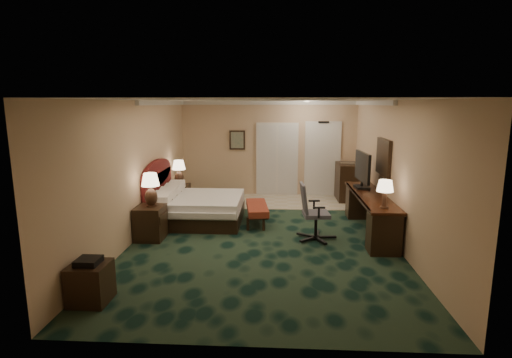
# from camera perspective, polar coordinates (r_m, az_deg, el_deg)

# --- Properties ---
(floor) EXTENTS (5.00, 7.50, 0.00)m
(floor) POSITION_cam_1_polar(r_m,az_deg,el_deg) (8.16, 1.06, -8.13)
(floor) COLOR black
(floor) RESTS_ON ground
(ceiling) EXTENTS (5.00, 7.50, 0.00)m
(ceiling) POSITION_cam_1_polar(r_m,az_deg,el_deg) (7.72, 1.13, 11.19)
(ceiling) COLOR silver
(ceiling) RESTS_ON wall_back
(wall_back) EXTENTS (5.00, 0.00, 2.70)m
(wall_back) POSITION_cam_1_polar(r_m,az_deg,el_deg) (11.54, 1.80, 4.34)
(wall_back) COLOR #D0B18F
(wall_back) RESTS_ON ground
(wall_front) EXTENTS (5.00, 0.00, 2.70)m
(wall_front) POSITION_cam_1_polar(r_m,az_deg,el_deg) (4.18, -0.87, -7.27)
(wall_front) COLOR #D0B18F
(wall_front) RESTS_ON ground
(wall_left) EXTENTS (0.00, 7.50, 2.70)m
(wall_left) POSITION_cam_1_polar(r_m,az_deg,el_deg) (8.30, -16.42, 1.37)
(wall_left) COLOR #D0B18F
(wall_left) RESTS_ON ground
(wall_right) EXTENTS (0.00, 7.50, 2.70)m
(wall_right) POSITION_cam_1_polar(r_m,az_deg,el_deg) (8.13, 19.00, 1.03)
(wall_right) COLOR #D0B18F
(wall_right) RESTS_ON ground
(crown_molding) EXTENTS (5.00, 7.50, 0.10)m
(crown_molding) POSITION_cam_1_polar(r_m,az_deg,el_deg) (7.72, 1.13, 10.82)
(crown_molding) COLOR silver
(crown_molding) RESTS_ON wall_back
(tile_patch) EXTENTS (3.20, 1.70, 0.01)m
(tile_patch) POSITION_cam_1_polar(r_m,az_deg,el_deg) (10.95, 6.36, -3.22)
(tile_patch) COLOR beige
(tile_patch) RESTS_ON ground
(headboard) EXTENTS (0.12, 2.00, 1.40)m
(headboard) POSITION_cam_1_polar(r_m,az_deg,el_deg) (9.34, -13.83, -1.55)
(headboard) COLOR #480D08
(headboard) RESTS_ON ground
(entry_door) EXTENTS (1.02, 0.06, 2.18)m
(entry_door) POSITION_cam_1_polar(r_m,az_deg,el_deg) (11.61, 9.47, 2.75)
(entry_door) COLOR silver
(entry_door) RESTS_ON ground
(closet_doors) EXTENTS (1.20, 0.06, 2.10)m
(closet_doors) POSITION_cam_1_polar(r_m,az_deg,el_deg) (11.53, 3.03, 2.83)
(closet_doors) COLOR silver
(closet_doors) RESTS_ON ground
(wall_art) EXTENTS (0.45, 0.06, 0.55)m
(wall_art) POSITION_cam_1_polar(r_m,az_deg,el_deg) (11.53, -2.69, 5.58)
(wall_art) COLOR #516F5C
(wall_art) RESTS_ON wall_back
(wall_mirror) EXTENTS (0.05, 0.95, 0.75)m
(wall_mirror) POSITION_cam_1_polar(r_m,az_deg,el_deg) (8.66, 17.77, 3.01)
(wall_mirror) COLOR white
(wall_mirror) RESTS_ON wall_right
(bed) EXTENTS (1.87, 1.73, 0.59)m
(bed) POSITION_cam_1_polar(r_m,az_deg,el_deg) (9.11, -7.98, -4.25)
(bed) COLOR silver
(bed) RESTS_ON ground
(nightstand_near) EXTENTS (0.53, 0.60, 0.66)m
(nightstand_near) POSITION_cam_1_polar(r_m,az_deg,el_deg) (8.16, -14.84, -6.06)
(nightstand_near) COLOR black
(nightstand_near) RESTS_ON ground
(nightstand_far) EXTENTS (0.46, 0.53, 0.58)m
(nightstand_far) POSITION_cam_1_polar(r_m,az_deg,el_deg) (10.53, -10.79, -2.33)
(nightstand_far) COLOR black
(nightstand_far) RESTS_ON ground
(lamp_near) EXTENTS (0.38, 0.38, 0.66)m
(lamp_near) POSITION_cam_1_polar(r_m,az_deg,el_deg) (8.01, -14.80, -1.51)
(lamp_near) COLOR #311E12
(lamp_near) RESTS_ON nightstand_near
(lamp_far) EXTENTS (0.37, 0.37, 0.63)m
(lamp_far) POSITION_cam_1_polar(r_m,az_deg,el_deg) (10.42, -10.94, 0.92)
(lamp_far) COLOR #311E12
(lamp_far) RESTS_ON nightstand_far
(bed_bench) EXTENTS (0.58, 1.29, 0.42)m
(bed_bench) POSITION_cam_1_polar(r_m,az_deg,el_deg) (8.94, 0.15, -5.01)
(bed_bench) COLOR maroon
(bed_bench) RESTS_ON ground
(side_table) EXTENTS (0.50, 0.50, 0.54)m
(side_table) POSITION_cam_1_polar(r_m,az_deg,el_deg) (5.96, -22.60, -13.56)
(side_table) COLOR black
(side_table) RESTS_ON ground
(desk) EXTENTS (0.60, 2.78, 0.80)m
(desk) POSITION_cam_1_polar(r_m,az_deg,el_deg) (8.58, 15.93, -4.80)
(desk) COLOR black
(desk) RESTS_ON ground
(tv) EXTENTS (0.16, 1.03, 0.80)m
(tv) POSITION_cam_1_polar(r_m,az_deg,el_deg) (9.02, 14.96, 1.21)
(tv) COLOR black
(tv) RESTS_ON desk
(desk_lamp) EXTENTS (0.32, 0.32, 0.52)m
(desk_lamp) POSITION_cam_1_polar(r_m,az_deg,el_deg) (7.44, 17.91, -2.04)
(desk_lamp) COLOR #311E12
(desk_lamp) RESTS_ON desk
(desk_chair) EXTENTS (0.71, 0.67, 1.13)m
(desk_chair) POSITION_cam_1_polar(r_m,az_deg,el_deg) (7.88, 8.60, -4.65)
(desk_chair) COLOR #474651
(desk_chair) RESTS_ON ground
(minibar) EXTENTS (0.54, 0.97, 1.02)m
(minibar) POSITION_cam_1_polar(r_m,az_deg,el_deg) (11.28, 12.85, -0.40)
(minibar) COLOR black
(minibar) RESTS_ON ground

